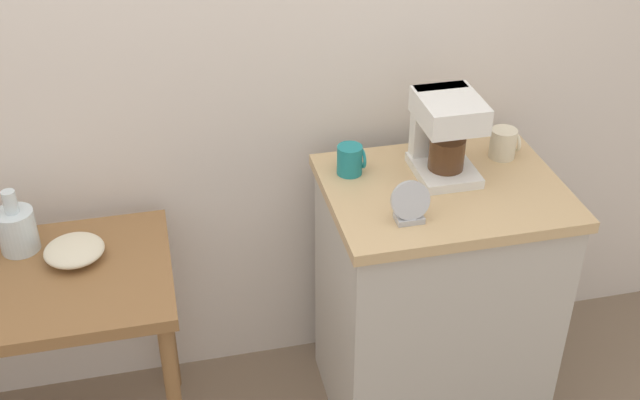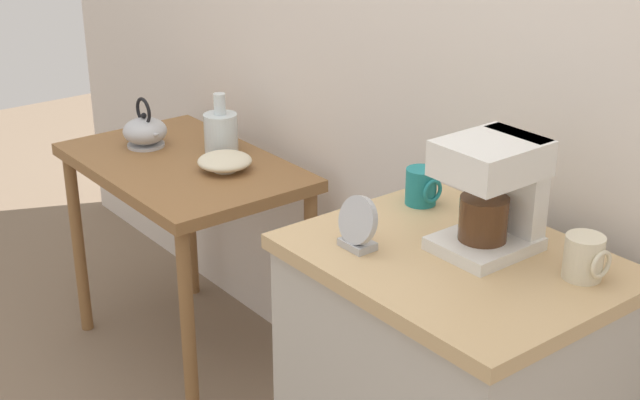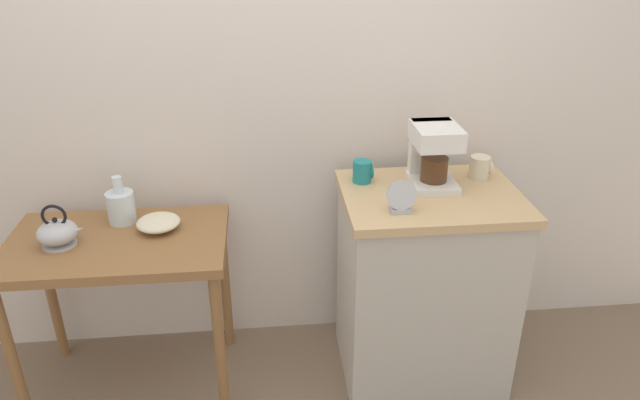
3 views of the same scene
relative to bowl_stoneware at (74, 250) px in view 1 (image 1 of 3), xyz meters
name	(u,v)px [view 1 (image 1 of 3)]	position (x,y,z in m)	size (l,w,h in m)	color
wooden_table	(25,307)	(-0.16, -0.07, -0.13)	(0.87, 0.55, 0.74)	olive
kitchen_counter	(434,300)	(1.11, -0.09, -0.32)	(0.72, 0.56, 0.90)	#BCB7AD
bowl_stoneware	(74,250)	(0.00, 0.00, 0.00)	(0.18, 0.18, 0.06)	beige
glass_carafe_vase	(17,229)	(-0.16, 0.09, 0.04)	(0.11, 0.11, 0.20)	silver
coffee_maker	(445,130)	(1.13, 0.00, 0.26)	(0.18, 0.22, 0.26)	white
mug_dark_teal	(350,160)	(0.85, 0.05, 0.17)	(0.09, 0.08, 0.09)	teal
mug_small_cream	(504,143)	(1.35, 0.04, 0.17)	(0.09, 0.08, 0.10)	beige
table_clock	(410,204)	(0.95, -0.24, 0.18)	(0.11, 0.06, 0.12)	#B2B5BA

